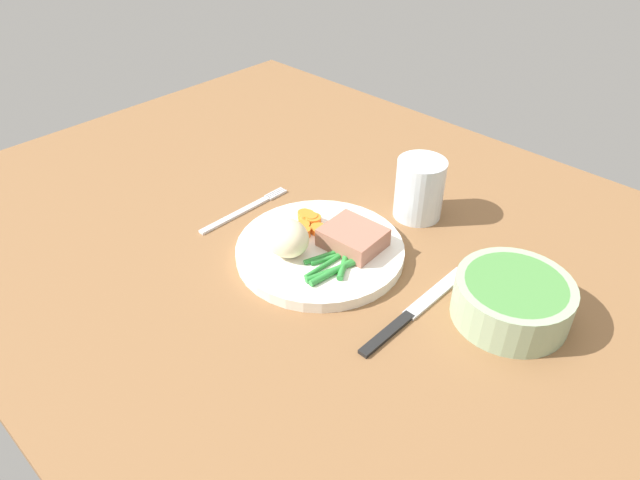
% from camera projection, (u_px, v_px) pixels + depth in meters
% --- Properties ---
extents(dining_table, '(1.20, 0.90, 0.02)m').
position_uv_depth(dining_table, '(319.00, 241.00, 0.83)').
color(dining_table, brown).
rests_on(dining_table, ground).
extents(dinner_plate, '(0.23, 0.23, 0.02)m').
position_uv_depth(dinner_plate, '(320.00, 250.00, 0.79)').
color(dinner_plate, white).
rests_on(dinner_plate, dining_table).
extents(meat_portion, '(0.08, 0.07, 0.03)m').
position_uv_depth(meat_portion, '(355.00, 236.00, 0.78)').
color(meat_portion, '#A86B56').
rests_on(meat_portion, dinner_plate).
extents(mashed_potatoes, '(0.06, 0.06, 0.05)m').
position_uv_depth(mashed_potatoes, '(287.00, 238.00, 0.75)').
color(mashed_potatoes, beige).
rests_on(mashed_potatoes, dinner_plate).
extents(carrot_slices, '(0.06, 0.06, 0.01)m').
position_uv_depth(carrot_slices, '(309.00, 222.00, 0.82)').
color(carrot_slices, orange).
rests_on(carrot_slices, dinner_plate).
extents(green_beans, '(0.06, 0.11, 0.01)m').
position_uv_depth(green_beans, '(334.00, 264.00, 0.74)').
color(green_beans, '#2D8C38').
rests_on(green_beans, dinner_plate).
extents(fork, '(0.01, 0.17, 0.00)m').
position_uv_depth(fork, '(244.00, 210.00, 0.88)').
color(fork, silver).
rests_on(fork, dining_table).
extents(knife, '(0.02, 0.21, 0.01)m').
position_uv_depth(knife, '(414.00, 312.00, 0.70)').
color(knife, black).
rests_on(knife, dining_table).
extents(water_glass, '(0.07, 0.07, 0.09)m').
position_uv_depth(water_glass, '(419.00, 192.00, 0.85)').
color(water_glass, silver).
rests_on(water_glass, dining_table).
extents(salad_bowl, '(0.14, 0.14, 0.05)m').
position_uv_depth(salad_bowl, '(513.00, 298.00, 0.68)').
color(salad_bowl, '#99B28C').
rests_on(salad_bowl, dining_table).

